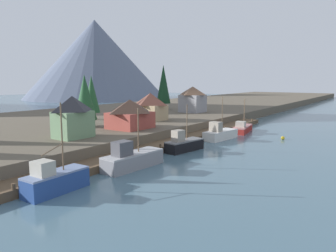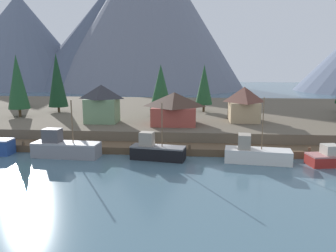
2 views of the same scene
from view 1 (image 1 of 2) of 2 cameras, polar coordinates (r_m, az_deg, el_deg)
ground_plane at (r=67.11m, az=-13.02°, el=-2.38°), size 400.00×400.00×1.00m
dock at (r=55.03m, az=-0.39°, el=-3.41°), size 80.00×4.00×1.60m
shoreline_bank at (r=76.11m, az=-19.11°, el=-0.06°), size 400.00×56.00×2.50m
mountain_far_ridge at (r=211.95m, az=-12.78°, el=11.44°), size 88.71×88.71×48.69m
fishing_boat_blue at (r=35.45m, az=-19.46°, el=-9.08°), size 6.95×2.65×9.26m
fishing_boat_grey at (r=42.64m, az=-6.43°, el=-5.83°), size 9.26×3.34×7.87m
fishing_boat_black at (r=52.53m, az=2.81°, el=-3.24°), size 7.45×3.48×7.63m
fishing_boat_white at (r=63.59m, az=9.21°, el=-1.37°), size 8.58×3.82×8.43m
fishing_boat_red at (r=73.17m, az=13.05°, el=-0.43°), size 9.42×4.20×7.43m
house_grey at (r=91.24m, az=4.40°, el=4.79°), size 6.32×6.25×7.26m
house_red at (r=60.75m, az=-6.77°, el=2.21°), size 7.65×6.82×5.45m
house_green at (r=52.47m, az=-16.57°, el=1.63°), size 5.74×4.34×6.61m
house_tan at (r=73.03m, az=-3.14°, el=3.53°), size 5.35×6.74×6.16m
conifer_near_left at (r=99.30m, az=-0.82°, el=7.43°), size 4.38×4.38×13.66m
conifer_mid_left at (r=75.82m, az=-13.43°, el=5.54°), size 3.69×3.69×10.14m
conifer_mid_right at (r=64.49m, az=-14.56°, el=4.97°), size 4.47×4.47×10.14m
channel_buoy at (r=66.42m, az=19.74°, el=-2.02°), size 0.70×0.70×0.70m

